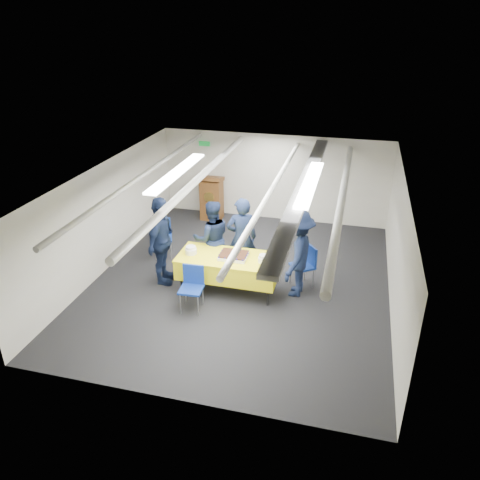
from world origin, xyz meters
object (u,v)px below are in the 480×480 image
(podium, at_px, (212,197))
(sailor_d, at_px, (297,254))
(sheet_cake, at_px, (234,256))
(chair_near, at_px, (192,283))
(sailor_c, at_px, (161,241))
(sailor_a, at_px, (242,238))
(sailor_b, at_px, (212,238))
(serving_table, at_px, (228,266))
(chair_right, at_px, (306,262))
(chair_left, at_px, (162,233))

(podium, height_order, sailor_d, sailor_d)
(podium, bearing_deg, sheet_cake, -65.94)
(chair_near, height_order, sailor_c, sailor_c)
(sailor_a, height_order, sailor_c, sailor_c)
(podium, relative_size, sailor_b, 0.76)
(podium, bearing_deg, sailor_d, -49.54)
(serving_table, bearing_deg, sailor_c, 179.53)
(serving_table, distance_m, chair_right, 1.59)
(chair_right, relative_size, sailor_a, 0.49)
(chair_right, bearing_deg, podium, 135.55)
(chair_near, distance_m, sailor_b, 1.39)
(podium, xyz_separation_m, sailor_d, (2.75, -3.23, 0.27))
(chair_near, xyz_separation_m, sailor_a, (0.59, 1.40, 0.35))
(sheet_cake, relative_size, chair_near, 0.64)
(sheet_cake, relative_size, podium, 0.44)
(sheet_cake, height_order, sailor_a, sailor_a)
(sailor_a, bearing_deg, serving_table, 58.26)
(serving_table, relative_size, chair_right, 2.29)
(serving_table, height_order, sheet_cake, sheet_cake)
(serving_table, xyz_separation_m, podium, (-1.44, 3.47, 0.05))
(chair_near, distance_m, sailor_a, 1.56)
(serving_table, distance_m, sailor_d, 1.37)
(sailor_c, bearing_deg, sailor_a, -69.23)
(chair_left, bearing_deg, sailor_c, -66.80)
(sheet_cake, relative_size, sailor_d, 0.31)
(sailor_b, relative_size, sailor_c, 0.89)
(chair_left, distance_m, sailor_b, 1.50)
(chair_near, distance_m, sailor_c, 1.26)
(serving_table, xyz_separation_m, sailor_d, (1.31, 0.24, 0.33))
(podium, height_order, sailor_a, sailor_a)
(serving_table, bearing_deg, sailor_d, 10.51)
(chair_left, height_order, sailor_c, sailor_c)
(chair_left, xyz_separation_m, sailor_d, (3.21, -0.91, 0.36))
(chair_near, xyz_separation_m, sailor_d, (1.80, 1.00, 0.36))
(sheet_cake, height_order, sailor_b, sailor_b)
(sailor_c, xyz_separation_m, sailor_d, (2.72, 0.23, -0.04))
(sailor_b, xyz_separation_m, sailor_d, (1.84, -0.36, 0.06))
(sailor_c, bearing_deg, sailor_b, -57.81)
(chair_near, distance_m, sailor_d, 2.09)
(sailor_a, relative_size, sailor_c, 0.95)
(podium, xyz_separation_m, chair_near, (0.96, -4.23, -0.08))
(podium, bearing_deg, chair_near, -77.25)
(podium, bearing_deg, serving_table, -67.44)
(podium, distance_m, chair_right, 4.08)
(podium, xyz_separation_m, sailor_a, (1.55, -2.83, 0.27))
(chair_right, bearing_deg, serving_table, -157.23)
(podium, distance_m, sailor_a, 3.23)
(chair_near, bearing_deg, serving_table, 57.15)
(serving_table, xyz_separation_m, sailor_b, (-0.53, 0.61, 0.27))
(sailor_b, relative_size, sailor_d, 0.93)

